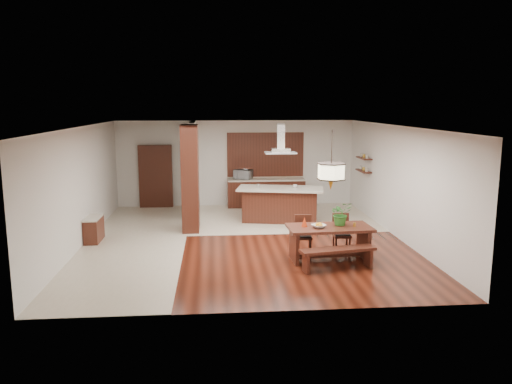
{
  "coord_description": "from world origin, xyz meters",
  "views": [
    {
      "loc": [
        -0.76,
        -12.37,
        3.45
      ],
      "look_at": [
        0.3,
        0.0,
        1.25
      ],
      "focal_mm": 35.0,
      "sensor_mm": 36.0,
      "label": 1
    }
  ],
  "objects": [
    {
      "name": "hallway_doorway",
      "position": [
        -2.7,
        4.4,
        1.05
      ],
      "size": [
        1.1,
        0.2,
        2.1
      ],
      "primitive_type": "cube",
      "color": "black",
      "rests_on": "ground"
    },
    {
      "name": "foliage_plant",
      "position": [
        2.06,
        -1.7,
        1.03
      ],
      "size": [
        0.55,
        0.5,
        0.53
      ],
      "primitive_type": "imported",
      "rotation": [
        0.0,
        0.0,
        0.19
      ],
      "color": "#2A6B23",
      "rests_on": "dining_table"
    },
    {
      "name": "pendant_lantern",
      "position": [
        1.79,
        -1.79,
        2.25
      ],
      "size": [
        0.64,
        0.64,
        1.31
      ],
      "primitive_type": null,
      "color": "#FAF4BF",
      "rests_on": "room_shell"
    },
    {
      "name": "partition_stub",
      "position": [
        -1.4,
        3.3,
        1.45
      ],
      "size": [
        0.18,
        2.4,
        2.9
      ],
      "primitive_type": "cube",
      "color": "silver",
      "rests_on": "ground"
    },
    {
      "name": "range_hood",
      "position": [
        1.18,
        1.96,
        2.46
      ],
      "size": [
        0.9,
        0.55,
        0.87
      ],
      "primitive_type": null,
      "color": "silver",
      "rests_on": "room_shell"
    },
    {
      "name": "rear_counter",
      "position": [
        1.0,
        4.2,
        0.48
      ],
      "size": [
        2.6,
        0.62,
        0.95
      ],
      "color": "black",
      "rests_on": "ground"
    },
    {
      "name": "dining_table",
      "position": [
        1.79,
        -1.79,
        0.56
      ],
      "size": [
        1.88,
        1.01,
        0.77
      ],
      "rotation": [
        0.0,
        0.0,
        0.05
      ],
      "color": "black",
      "rests_on": "ground"
    },
    {
      "name": "partition_pier",
      "position": [
        -1.4,
        1.2,
        1.45
      ],
      "size": [
        0.45,
        1.0,
        2.9
      ],
      "primitive_type": "cube",
      "color": "black",
      "rests_on": "ground"
    },
    {
      "name": "room_shell",
      "position": [
        0.0,
        0.0,
        2.06
      ],
      "size": [
        9.0,
        9.04,
        2.92
      ],
      "color": "#351209",
      "rests_on": "ground"
    },
    {
      "name": "fruit_bowl",
      "position": [
        1.52,
        -1.89,
        0.8
      ],
      "size": [
        0.39,
        0.39,
        0.07
      ],
      "primitive_type": "imported",
      "rotation": [
        0.0,
        0.0,
        0.39
      ],
      "color": "beige",
      "rests_on": "dining_table"
    },
    {
      "name": "kitchen_island",
      "position": [
        1.18,
        1.96,
        0.53
      ],
      "size": [
        2.65,
        1.56,
        1.03
      ],
      "rotation": [
        0.0,
        0.0,
        -0.2
      ],
      "color": "black",
      "rests_on": "ground"
    },
    {
      "name": "dining_chair_right",
      "position": [
        2.22,
        -1.21,
        0.45
      ],
      "size": [
        0.41,
        0.41,
        0.9
      ],
      "primitive_type": null,
      "rotation": [
        0.0,
        0.0,
        -0.05
      ],
      "color": "black",
      "rests_on": "ground"
    },
    {
      "name": "shelf_upper",
      "position": [
        3.87,
        2.6,
        1.8
      ],
      "size": [
        0.26,
        0.9,
        0.04
      ],
      "primitive_type": "cube",
      "color": "black",
      "rests_on": "room_shell"
    },
    {
      "name": "dining_chair_left",
      "position": [
        1.3,
        -1.25,
        0.44
      ],
      "size": [
        0.43,
        0.43,
        0.89
      ],
      "primitive_type": null,
      "rotation": [
        0.0,
        0.0,
        -0.1
      ],
      "color": "black",
      "rests_on": "ground"
    },
    {
      "name": "tile_hallway",
      "position": [
        -2.75,
        0.0,
        0.01
      ],
      "size": [
        2.5,
        9.0,
        0.01
      ],
      "primitive_type": "cube",
      "color": "beige",
      "rests_on": "ground"
    },
    {
      "name": "island_cup",
      "position": [
        1.61,
        1.89,
        1.07
      ],
      "size": [
        0.12,
        0.12,
        0.09
      ],
      "primitive_type": "imported",
      "rotation": [
        0.0,
        0.0,
        -0.01
      ],
      "color": "white",
      "rests_on": "kitchen_island"
    },
    {
      "name": "hallway_console",
      "position": [
        -3.81,
        0.2,
        0.32
      ],
      "size": [
        0.37,
        0.88,
        0.63
      ],
      "primitive_type": "cube",
      "color": "black",
      "rests_on": "ground"
    },
    {
      "name": "gold_ornament",
      "position": [
        2.33,
        -1.85,
        0.81
      ],
      "size": [
        0.06,
        0.06,
        0.09
      ],
      "primitive_type": "cylinder",
      "rotation": [
        0.0,
        0.0,
        0.0
      ],
      "color": "gold",
      "rests_on": "dining_table"
    },
    {
      "name": "napkin_cone",
      "position": [
        1.23,
        -1.75,
        0.87
      ],
      "size": [
        0.16,
        0.16,
        0.21
      ],
      "primitive_type": "cone",
      "rotation": [
        0.0,
        0.0,
        -0.27
      ],
      "color": "#AE2B0C",
      "rests_on": "dining_table"
    },
    {
      "name": "soffit_band",
      "position": [
        0.0,
        0.0,
        2.88
      ],
      "size": [
        8.0,
        9.0,
        0.02
      ],
      "primitive_type": "cube",
      "color": "#361D0D",
      "rests_on": "room_shell"
    },
    {
      "name": "kitchen_window",
      "position": [
        1.0,
        4.46,
        1.75
      ],
      "size": [
        2.6,
        0.08,
        1.5
      ],
      "primitive_type": "cube",
      "color": "#9D602F",
      "rests_on": "room_shell"
    },
    {
      "name": "tile_kitchen",
      "position": [
        1.25,
        2.5,
        0.01
      ],
      "size": [
        5.5,
        4.0,
        0.01
      ],
      "primitive_type": "cube",
      "color": "beige",
      "rests_on": "ground"
    },
    {
      "name": "dining_bench",
      "position": [
        1.82,
        -2.46,
        0.23
      ],
      "size": [
        1.67,
        0.65,
        0.46
      ],
      "primitive_type": null,
      "rotation": [
        0.0,
        0.0,
        0.18
      ],
      "color": "black",
      "rests_on": "ground"
    },
    {
      "name": "microwave",
      "position": [
        0.22,
        4.22,
        1.11
      ],
      "size": [
        0.68,
        0.59,
        0.32
      ],
      "primitive_type": "imported",
      "rotation": [
        0.0,
        0.0,
        -0.42
      ],
      "color": "silver",
      "rests_on": "rear_counter"
    },
    {
      "name": "shelf_lower",
      "position": [
        3.87,
        2.6,
        1.4
      ],
      "size": [
        0.26,
        0.9,
        0.04
      ],
      "primitive_type": "cube",
      "color": "black",
      "rests_on": "room_shell"
    }
  ]
}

